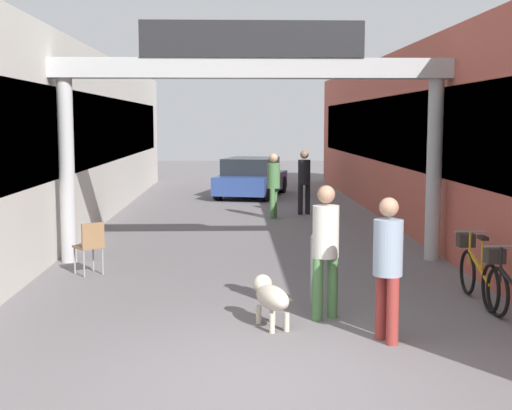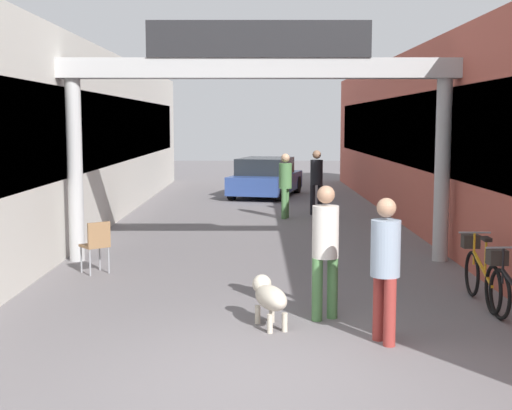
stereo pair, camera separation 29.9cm
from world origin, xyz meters
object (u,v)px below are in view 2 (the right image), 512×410
at_px(pedestrian_companion, 382,261).
at_px(pedestrian_carrying_crate, 282,181).
at_px(pedestrian_with_dog, 322,243).
at_px(bicycle_orange_second, 477,272).
at_px(parked_car_blue, 263,178).
at_px(cafe_chair_wood_nearer, 93,242).
at_px(bicycle_black_nearest, 509,294).
at_px(bollard_post_metal, 312,269).
at_px(pedestrian_elderly_walking, 313,178).
at_px(dog_on_leash, 266,296).

relative_size(pedestrian_companion, pedestrian_carrying_crate, 0.98).
xyz_separation_m(pedestrian_with_dog, bicycle_orange_second, (2.27, 0.85, -0.57)).
bearing_deg(pedestrian_companion, parked_car_blue, 94.00).
xyz_separation_m(pedestrian_companion, parked_car_blue, (-1.14, 16.34, -0.33)).
relative_size(pedestrian_carrying_crate, cafe_chair_wood_nearer, 1.93).
height_order(pedestrian_carrying_crate, bicycle_black_nearest, pedestrian_carrying_crate).
height_order(pedestrian_with_dog, pedestrian_carrying_crate, pedestrian_with_dog).
relative_size(pedestrian_with_dog, pedestrian_carrying_crate, 1.01).
bearing_deg(bollard_post_metal, pedestrian_with_dog, -84.91).
xyz_separation_m(bicycle_black_nearest, bicycle_orange_second, (-0.02, 1.24, 0.00)).
relative_size(pedestrian_elderly_walking, dog_on_leash, 2.05).
bearing_deg(bollard_post_metal, parked_car_blue, 91.91).
height_order(dog_on_leash, cafe_chair_wood_nearer, cafe_chair_wood_nearer).
height_order(pedestrian_companion, parked_car_blue, pedestrian_companion).
height_order(bicycle_orange_second, cafe_chair_wood_nearer, bicycle_orange_second).
relative_size(bicycle_orange_second, parked_car_blue, 0.39).
distance_m(bicycle_black_nearest, parked_car_blue, 16.01).
distance_m(pedestrian_with_dog, bicycle_orange_second, 2.49).
xyz_separation_m(bollard_post_metal, cafe_chair_wood_nearer, (-3.51, 2.06, 0.03)).
xyz_separation_m(pedestrian_with_dog, cafe_chair_wood_nearer, (-3.57, 2.79, -0.46)).
height_order(dog_on_leash, parked_car_blue, parked_car_blue).
bearing_deg(pedestrian_companion, pedestrian_carrying_crate, 93.77).
xyz_separation_m(pedestrian_elderly_walking, parked_car_blue, (-1.33, 4.83, -0.38)).
relative_size(pedestrian_carrying_crate, bicycle_orange_second, 1.02).
bearing_deg(bicycle_black_nearest, dog_on_leash, 178.29).
distance_m(pedestrian_with_dog, cafe_chair_wood_nearer, 4.56).
height_order(pedestrian_with_dog, bicycle_orange_second, pedestrian_with_dog).
bearing_deg(bollard_post_metal, pedestrian_elderly_walking, 85.09).
height_order(pedestrian_companion, bicycle_orange_second, pedestrian_companion).
bearing_deg(bicycle_black_nearest, cafe_chair_wood_nearer, 151.44).
height_order(bollard_post_metal, parked_car_blue, parked_car_blue).
height_order(pedestrian_elderly_walking, bollard_post_metal, pedestrian_elderly_walking).
relative_size(pedestrian_with_dog, bicycle_orange_second, 1.03).
xyz_separation_m(pedestrian_companion, cafe_chair_wood_nearer, (-4.16, 3.79, -0.43)).
bearing_deg(bollard_post_metal, bicycle_orange_second, 2.72).
distance_m(bicycle_black_nearest, bicycle_orange_second, 1.24).
distance_m(pedestrian_with_dog, bicycle_black_nearest, 2.39).
relative_size(pedestrian_with_dog, bollard_post_metal, 1.74).
bearing_deg(pedestrian_companion, bollard_post_metal, 110.77).
distance_m(bicycle_black_nearest, cafe_chair_wood_nearer, 6.68).
bearing_deg(bicycle_black_nearest, bicycle_orange_second, 90.79).
bearing_deg(parked_car_blue, pedestrian_with_dog, -87.93).
relative_size(pedestrian_elderly_walking, bicycle_orange_second, 1.05).
relative_size(pedestrian_with_dog, bicycle_black_nearest, 1.03).
bearing_deg(bicycle_orange_second, pedestrian_companion, -132.45).
xyz_separation_m(pedestrian_elderly_walking, cafe_chair_wood_nearer, (-4.35, -7.73, -0.48)).
xyz_separation_m(pedestrian_with_dog, parked_car_blue, (-0.55, 15.35, -0.36)).
height_order(bollard_post_metal, cafe_chair_wood_nearer, bollard_post_metal).
height_order(cafe_chair_wood_nearer, parked_car_blue, parked_car_blue).
relative_size(pedestrian_with_dog, pedestrian_elderly_walking, 0.98).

